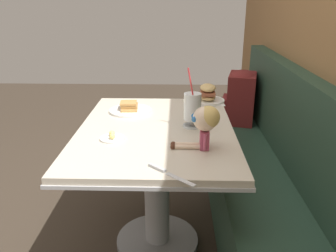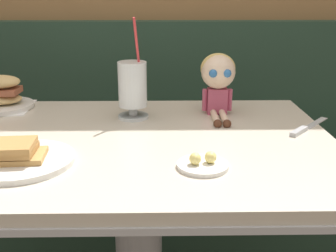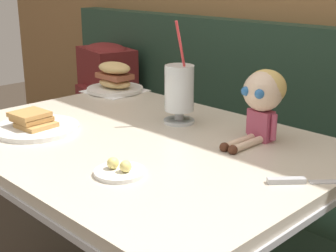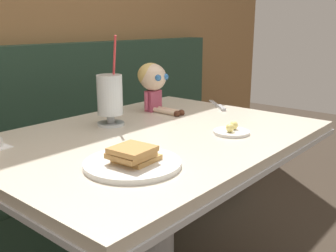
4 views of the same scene
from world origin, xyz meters
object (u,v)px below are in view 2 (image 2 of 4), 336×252
at_px(butter_saucer, 203,164).
at_px(seated_doll, 218,75).
at_px(sandwich_plate, 0,95).
at_px(toast_plate, 20,158).
at_px(butter_knife, 304,129).
at_px(milkshake_glass, 133,88).

xyz_separation_m(butter_saucer, seated_doll, (0.09, 0.43, 0.12)).
xyz_separation_m(sandwich_plate, butter_saucer, (0.65, -0.51, -0.04)).
xyz_separation_m(toast_plate, sandwich_plate, (-0.22, 0.48, 0.03)).
distance_m(toast_plate, butter_knife, 0.78).
xyz_separation_m(toast_plate, butter_knife, (0.75, 0.23, -0.01)).
xyz_separation_m(sandwich_plate, seated_doll, (0.74, -0.07, 0.08)).
bearing_deg(butter_knife, butter_saucer, -141.35).
distance_m(milkshake_glass, butter_knife, 0.53).
bearing_deg(milkshake_glass, sandwich_plate, 165.77).
relative_size(toast_plate, butter_saucer, 2.08).
height_order(toast_plate, butter_saucer, toast_plate).
bearing_deg(toast_plate, milkshake_glass, 55.77).
relative_size(milkshake_glass, butter_knife, 1.68).
xyz_separation_m(toast_plate, seated_doll, (0.52, 0.40, 0.11)).
bearing_deg(seated_doll, butter_knife, -37.01).
height_order(toast_plate, butter_knife, toast_plate).
bearing_deg(toast_plate, sandwich_plate, 114.87).
bearing_deg(sandwich_plate, milkshake_glass, -14.23).
bearing_deg(seated_doll, butter_saucer, -101.60).
distance_m(toast_plate, butter_saucer, 0.43).
height_order(sandwich_plate, butter_knife, sandwich_plate).
distance_m(toast_plate, milkshake_glass, 0.44).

